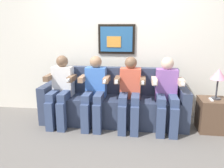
% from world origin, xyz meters
% --- Properties ---
extents(ground_plane, '(6.18, 6.18, 0.00)m').
position_xyz_m(ground_plane, '(0.00, 0.00, 0.00)').
color(ground_plane, '#66605B').
extents(back_wall_assembly, '(4.75, 0.10, 2.60)m').
position_xyz_m(back_wall_assembly, '(-0.00, 0.76, 1.30)').
color(back_wall_assembly, silver).
rests_on(back_wall_assembly, ground_plane).
extents(couch, '(2.35, 0.58, 0.90)m').
position_xyz_m(couch, '(0.00, 0.33, 0.31)').
color(couch, '#333D56').
rests_on(couch, ground_plane).
extents(person_leftmost, '(0.46, 0.56, 1.11)m').
position_xyz_m(person_leftmost, '(-0.83, 0.16, 0.61)').
color(person_leftmost, white).
rests_on(person_leftmost, ground_plane).
extents(person_left_center, '(0.46, 0.56, 1.11)m').
position_xyz_m(person_left_center, '(-0.28, 0.16, 0.61)').
color(person_left_center, '#3F72CC').
rests_on(person_left_center, ground_plane).
extents(person_right_center, '(0.46, 0.56, 1.11)m').
position_xyz_m(person_right_center, '(0.28, 0.16, 0.61)').
color(person_right_center, '#D8593F').
rests_on(person_right_center, ground_plane).
extents(person_rightmost, '(0.46, 0.56, 1.11)m').
position_xyz_m(person_rightmost, '(0.83, 0.16, 0.61)').
color(person_rightmost, '#8C59A5').
rests_on(person_rightmost, ground_plane).
extents(side_table_right, '(0.40, 0.40, 0.50)m').
position_xyz_m(side_table_right, '(1.53, 0.22, 0.25)').
color(side_table_right, brown).
rests_on(side_table_right, ground_plane).
extents(table_lamp, '(0.22, 0.22, 0.46)m').
position_xyz_m(table_lamp, '(1.56, 0.24, 0.86)').
color(table_lamp, '#333338').
rests_on(table_lamp, side_table_right).
extents(spare_remote_on_table, '(0.04, 0.13, 0.02)m').
position_xyz_m(spare_remote_on_table, '(1.47, 0.17, 0.51)').
color(spare_remote_on_table, white).
rests_on(spare_remote_on_table, side_table_right).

